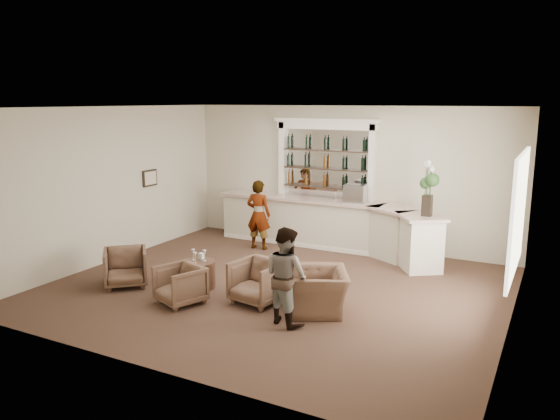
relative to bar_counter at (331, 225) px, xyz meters
The scene contains 19 objects.
ground 3.05m from the bar_counter, 86.88° to the right, with size 8.00×8.00×0.00m, color #4F3627.
room_shell 2.91m from the bar_counter, 81.89° to the right, with size 8.04×7.02×3.32m.
bar_counter is the anchor object (origin of this frame).
back_bar_alcove 1.55m from the bar_counter, 129.15° to the left, with size 2.64×0.25×3.00m.
cocktail_table 3.82m from the bar_counter, 107.61° to the right, with size 0.64×0.64×0.50m, color #513723.
sommelier 1.70m from the bar_counter, 152.92° to the right, with size 0.59×0.39×1.63m, color gray.
guest 4.47m from the bar_counter, 76.47° to the right, with size 0.75×0.58×1.54m, color gray.
armchair_left 4.83m from the bar_counter, 119.90° to the right, with size 0.76×0.78×0.71m, color brown.
armchair_center 4.55m from the bar_counter, 101.85° to the right, with size 0.71×0.73×0.66m, color brown.
armchair_right 3.79m from the bar_counter, 86.57° to the right, with size 0.79×0.81×0.74m, color brown.
armchair_far 3.87m from the bar_counter, 70.35° to the right, with size 1.05×0.92×0.68m, color brown.
espresso_machine 0.96m from the bar_counter, ahead, with size 0.47×0.39×0.41m, color #BDBDC2.
flower_vase 2.69m from the bar_counter, 15.00° to the right, with size 0.29×0.29×1.11m.
wine_glass_bar_left 1.40m from the bar_counter, behind, with size 0.07×0.07×0.21m, color white, non-canonical shape.
wine_glass_bar_right 0.68m from the bar_counter, 40.16° to the left, with size 0.07×0.07×0.21m, color white, non-canonical shape.
wine_glass_tbl_a 3.81m from the bar_counter, 109.47° to the right, with size 0.07×0.07×0.21m, color white, non-canonical shape.
wine_glass_tbl_b 3.70m from the bar_counter, 106.51° to the right, with size 0.07×0.07×0.21m, color white, non-canonical shape.
wine_glass_tbl_c 3.92m from the bar_counter, 106.48° to the right, with size 0.07×0.07×0.21m, color white, non-canonical shape.
napkin_holder 3.68m from the bar_counter, 108.57° to the right, with size 0.08×0.08×0.12m, color silver.
Camera 1 is at (4.53, -8.51, 3.43)m, focal length 35.00 mm.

